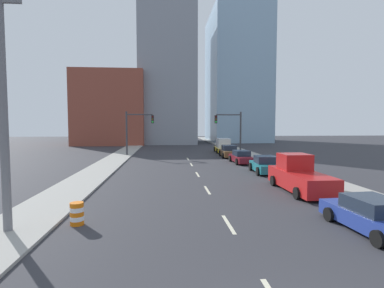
{
  "coord_description": "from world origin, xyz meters",
  "views": [
    {
      "loc": [
        -2.61,
        -4.5,
        4.23
      ],
      "look_at": [
        0.01,
        25.81,
        2.2
      ],
      "focal_mm": 28.0,
      "sensor_mm": 36.0,
      "label": 1
    }
  ],
  "objects_px": {
    "utility_pole_left_near": "(3,106)",
    "box_truck_yellow": "(223,146)",
    "traffic_signal_left": "(135,127)",
    "traffic_signal_right": "(233,127)",
    "sedan_maroon": "(241,157)",
    "sedan_blue": "(373,216)",
    "sedan_teal": "(265,165)",
    "traffic_barrel": "(77,214)",
    "pickup_truck_red": "(299,176)",
    "sedan_brown": "(229,152)"
  },
  "relations": [
    {
      "from": "utility_pole_left_near",
      "to": "box_truck_yellow",
      "type": "xyz_separation_m",
      "value": [
        14.56,
        31.99,
        -3.91
      ]
    },
    {
      "from": "traffic_signal_left",
      "to": "traffic_signal_right",
      "type": "height_order",
      "value": "same"
    },
    {
      "from": "traffic_signal_right",
      "to": "sedan_maroon",
      "type": "xyz_separation_m",
      "value": [
        -1.02,
        -8.67,
        -3.16
      ]
    },
    {
      "from": "sedan_maroon",
      "to": "utility_pole_left_near",
      "type": "bearing_deg",
      "value": -127.1
    },
    {
      "from": "traffic_signal_left",
      "to": "sedan_blue",
      "type": "bearing_deg",
      "value": -67.44
    },
    {
      "from": "sedan_blue",
      "to": "sedan_teal",
      "type": "height_order",
      "value": "sedan_teal"
    },
    {
      "from": "utility_pole_left_near",
      "to": "traffic_barrel",
      "type": "xyz_separation_m",
      "value": [
        2.38,
        0.78,
        -4.43
      ]
    },
    {
      "from": "pickup_truck_red",
      "to": "sedan_maroon",
      "type": "relative_size",
      "value": 1.28
    },
    {
      "from": "traffic_signal_right",
      "to": "pickup_truck_red",
      "type": "bearing_deg",
      "value": -92.01
    },
    {
      "from": "sedan_teal",
      "to": "sedan_brown",
      "type": "distance_m",
      "value": 12.56
    },
    {
      "from": "sedan_teal",
      "to": "box_truck_yellow",
      "type": "bearing_deg",
      "value": 93.58
    },
    {
      "from": "traffic_signal_right",
      "to": "sedan_maroon",
      "type": "distance_m",
      "value": 9.29
    },
    {
      "from": "traffic_signal_right",
      "to": "sedan_maroon",
      "type": "height_order",
      "value": "traffic_signal_right"
    },
    {
      "from": "utility_pole_left_near",
      "to": "sedan_blue",
      "type": "distance_m",
      "value": 14.88
    },
    {
      "from": "sedan_blue",
      "to": "pickup_truck_red",
      "type": "relative_size",
      "value": 0.77
    },
    {
      "from": "traffic_barrel",
      "to": "sedan_brown",
      "type": "bearing_deg",
      "value": 64.74
    },
    {
      "from": "pickup_truck_red",
      "to": "traffic_signal_right",
      "type": "bearing_deg",
      "value": 87.83
    },
    {
      "from": "sedan_blue",
      "to": "pickup_truck_red",
      "type": "bearing_deg",
      "value": 84.4
    },
    {
      "from": "sedan_blue",
      "to": "sedan_maroon",
      "type": "xyz_separation_m",
      "value": [
        0.05,
        20.85,
        0.02
      ]
    },
    {
      "from": "traffic_signal_right",
      "to": "pickup_truck_red",
      "type": "distance_m",
      "value": 22.52
    },
    {
      "from": "traffic_signal_right",
      "to": "traffic_barrel",
      "type": "bearing_deg",
      "value": -114.96
    },
    {
      "from": "sedan_brown",
      "to": "pickup_truck_red",
      "type": "bearing_deg",
      "value": -86.75
    },
    {
      "from": "sedan_brown",
      "to": "box_truck_yellow",
      "type": "distance_m",
      "value": 6.29
    },
    {
      "from": "traffic_signal_right",
      "to": "sedan_teal",
      "type": "relative_size",
      "value": 1.34
    },
    {
      "from": "sedan_maroon",
      "to": "box_truck_yellow",
      "type": "distance_m",
      "value": 12.18
    },
    {
      "from": "traffic_signal_right",
      "to": "pickup_truck_red",
      "type": "xyz_separation_m",
      "value": [
        -0.78,
        -22.32,
        -2.87
      ]
    },
    {
      "from": "traffic_barrel",
      "to": "sedan_brown",
      "type": "distance_m",
      "value": 27.58
    },
    {
      "from": "traffic_barrel",
      "to": "sedan_maroon",
      "type": "bearing_deg",
      "value": 58.03
    },
    {
      "from": "utility_pole_left_near",
      "to": "sedan_blue",
      "type": "bearing_deg",
      "value": -4.17
    },
    {
      "from": "utility_pole_left_near",
      "to": "traffic_signal_left",
      "type": "bearing_deg",
      "value": 86.1
    },
    {
      "from": "traffic_signal_left",
      "to": "sedan_teal",
      "type": "relative_size",
      "value": 1.34
    },
    {
      "from": "traffic_signal_right",
      "to": "utility_pole_left_near",
      "type": "height_order",
      "value": "utility_pole_left_near"
    },
    {
      "from": "sedan_teal",
      "to": "box_truck_yellow",
      "type": "relative_size",
      "value": 0.8
    },
    {
      "from": "sedan_teal",
      "to": "sedan_brown",
      "type": "relative_size",
      "value": 0.9
    },
    {
      "from": "sedan_blue",
      "to": "box_truck_yellow",
      "type": "bearing_deg",
      "value": 86.1
    },
    {
      "from": "traffic_signal_right",
      "to": "sedan_blue",
      "type": "distance_m",
      "value": 29.72
    },
    {
      "from": "sedan_teal",
      "to": "traffic_barrel",
      "type": "bearing_deg",
      "value": -131.63
    },
    {
      "from": "traffic_signal_left",
      "to": "sedan_blue",
      "type": "height_order",
      "value": "traffic_signal_left"
    },
    {
      "from": "utility_pole_left_near",
      "to": "box_truck_yellow",
      "type": "bearing_deg",
      "value": 65.53
    },
    {
      "from": "traffic_barrel",
      "to": "sedan_maroon",
      "type": "relative_size",
      "value": 0.2
    },
    {
      "from": "sedan_blue",
      "to": "box_truck_yellow",
      "type": "distance_m",
      "value": 33.03
    },
    {
      "from": "utility_pole_left_near",
      "to": "sedan_brown",
      "type": "bearing_deg",
      "value": 61.19
    },
    {
      "from": "pickup_truck_red",
      "to": "box_truck_yellow",
      "type": "height_order",
      "value": "pickup_truck_red"
    },
    {
      "from": "traffic_signal_left",
      "to": "sedan_teal",
      "type": "bearing_deg",
      "value": -50.24
    },
    {
      "from": "pickup_truck_red",
      "to": "sedan_brown",
      "type": "bearing_deg",
      "value": 90.87
    },
    {
      "from": "pickup_truck_red",
      "to": "sedan_brown",
      "type": "distance_m",
      "value": 19.55
    },
    {
      "from": "sedan_maroon",
      "to": "traffic_signal_right",
      "type": "bearing_deg",
      "value": 81.94
    },
    {
      "from": "sedan_teal",
      "to": "box_truck_yellow",
      "type": "height_order",
      "value": "box_truck_yellow"
    },
    {
      "from": "traffic_signal_left",
      "to": "sedan_maroon",
      "type": "height_order",
      "value": "traffic_signal_left"
    },
    {
      "from": "traffic_signal_left",
      "to": "sedan_brown",
      "type": "xyz_separation_m",
      "value": [
        12.21,
        -2.78,
        -3.09
      ]
    }
  ]
}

